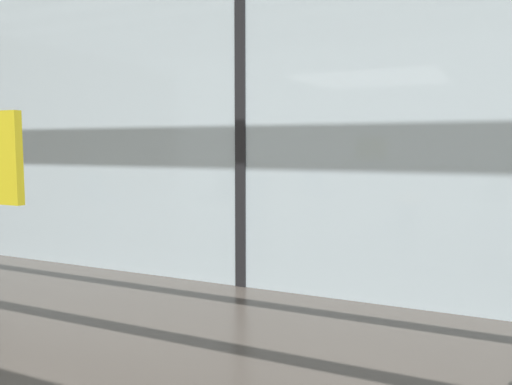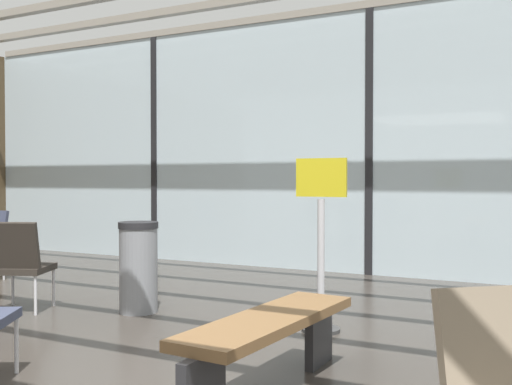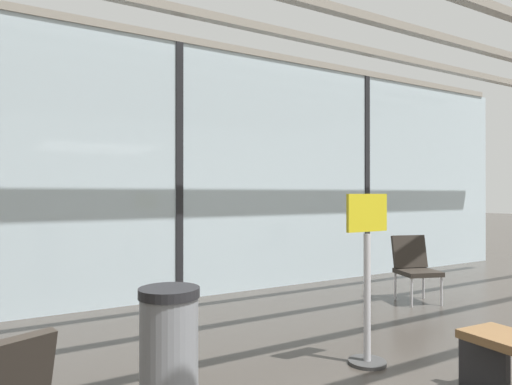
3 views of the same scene
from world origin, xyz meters
TOP-DOWN VIEW (x-y plane):
  - glass_curtain_wall at (0.00, 5.20)m, footprint 14.00×0.08m
  - window_mullion_1 at (0.00, 5.20)m, footprint 0.10×0.12m
  - parked_airplane at (1.60, 10.51)m, footprint 11.11×3.87m

SIDE VIEW (x-z plane):
  - glass_curtain_wall at x=0.00m, z-range 0.00..3.51m
  - window_mullion_1 at x=0.00m, z-range 0.00..3.51m
  - parked_airplane at x=1.60m, z-range 0.00..3.87m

